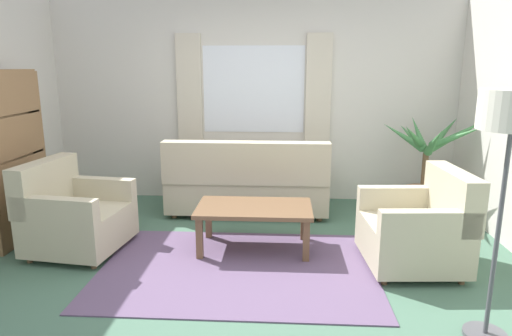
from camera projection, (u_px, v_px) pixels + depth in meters
name	position (u px, v px, depth m)	size (l,w,h in m)	color
ground_plane	(238.00, 269.00, 3.98)	(6.24, 6.24, 0.00)	#476B56
wall_back	(254.00, 101.00, 5.88)	(5.32, 0.12, 2.60)	silver
window_with_curtains	(253.00, 90.00, 5.77)	(1.98, 0.07, 1.40)	white
area_rug	(238.00, 268.00, 3.98)	(2.41, 1.68, 0.01)	#604C6B
couch	(248.00, 184.00, 5.40)	(1.90, 0.82, 0.92)	#BCB293
armchair_left	(73.00, 215.00, 4.31)	(0.92, 0.94, 0.88)	#BCB293
armchair_right	(419.00, 229.00, 3.96)	(0.87, 0.89, 0.88)	#BCB293
coffee_table	(254.00, 212.00, 4.32)	(1.10, 0.64, 0.44)	brown
potted_plant	(426.00, 172.00, 5.35)	(1.20, 1.08, 1.23)	#9E6B4C
bookshelf	(10.00, 154.00, 4.50)	(0.30, 0.94, 1.72)	olive
standing_lamp	(512.00, 127.00, 2.67)	(0.40, 0.40, 1.63)	#4C4C51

